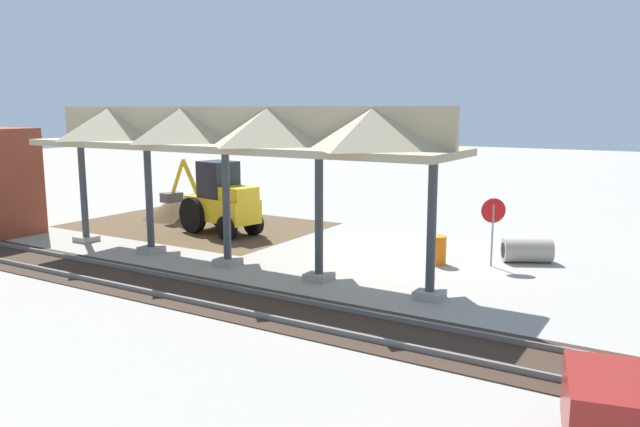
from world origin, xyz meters
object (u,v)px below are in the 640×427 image
at_px(backhoe, 220,201).
at_px(traffic_barrel, 437,250).
at_px(stop_sign, 493,218).
at_px(concrete_pipe, 527,250).

distance_m(backhoe, traffic_barrel, 9.13).
bearing_deg(traffic_barrel, stop_sign, -158.14).
relative_size(concrete_pipe, traffic_barrel, 1.88).
relative_size(stop_sign, backhoe, 0.39).
distance_m(stop_sign, traffic_barrel, 1.97).
bearing_deg(backhoe, stop_sign, -178.36).
height_order(backhoe, traffic_barrel, backhoe).
distance_m(backhoe, concrete_pipe, 11.57).
bearing_deg(stop_sign, concrete_pipe, -126.96).
distance_m(concrete_pipe, traffic_barrel, 2.91).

